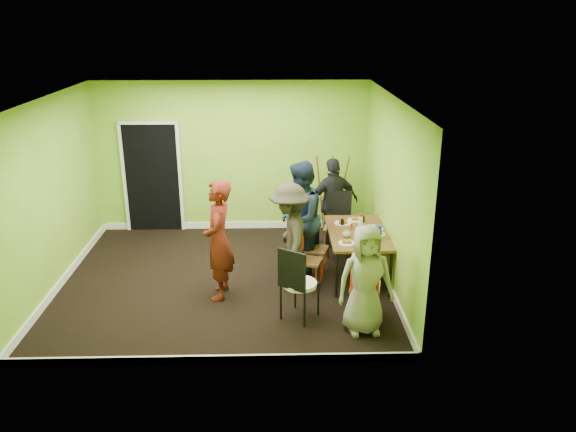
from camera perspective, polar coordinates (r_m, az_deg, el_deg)
name	(u,v)px	position (r m, az deg, el deg)	size (l,w,h in m)	color
ground	(226,280)	(8.86, -6.33, -6.45)	(5.00, 5.00, 0.00)	black
room_walls	(222,219)	(8.51, -6.72, -0.35)	(5.04, 4.54, 2.82)	#80AC2C
dining_table	(358,235)	(8.71, 7.10, -1.93)	(0.90, 1.50, 0.75)	black
chair_left_far	(312,244)	(8.88, 2.42, -2.86)	(0.45, 0.44, 0.86)	red
chair_left_near	(305,255)	(8.46, 1.70, -4.01)	(0.46, 0.45, 0.86)	red
chair_back_end	(338,209)	(9.68, 5.14, 0.71)	(0.52, 0.59, 1.05)	red
chair_front_end	(365,283)	(7.57, 7.82, -6.78)	(0.48, 0.48, 0.96)	red
chair_bentwood	(297,280)	(7.47, 0.92, -6.57)	(0.57, 0.57, 1.06)	black
easel	(331,195)	(10.34, 4.42, 2.10)	(0.62, 0.58, 1.54)	brown
plate_near_left	(343,223)	(9.00, 5.59, -0.73)	(0.27, 0.27, 0.01)	white
plate_near_right	(347,243)	(8.24, 5.97, -2.75)	(0.24, 0.24, 0.01)	white
plate_far_back	(356,220)	(9.16, 6.88, -0.40)	(0.25, 0.25, 0.01)	white
plate_far_front	(367,246)	(8.17, 8.04, -3.04)	(0.23, 0.23, 0.01)	white
plate_wall_back	(375,229)	(8.84, 8.80, -1.28)	(0.26, 0.26, 0.01)	white
plate_wall_front	(378,235)	(8.61, 9.09, -1.87)	(0.23, 0.23, 0.01)	white
thermos	(361,223)	(8.73, 7.38, -0.71)	(0.07, 0.07, 0.23)	white
blue_bottle	(379,232)	(8.46, 9.25, -1.61)	(0.07, 0.07, 0.20)	#1C27D5
orange_bottle	(351,226)	(8.77, 6.46, -1.07)	(0.03, 0.03, 0.09)	red
glass_mid	(342,222)	(8.91, 5.54, -0.65)	(0.06, 0.06, 0.10)	black
glass_back	(363,219)	(9.10, 7.63, -0.29)	(0.06, 0.06, 0.09)	black
glass_front	(373,241)	(8.26, 8.58, -2.49)	(0.07, 0.07, 0.10)	black
cup_a	(346,234)	(8.46, 5.95, -1.85)	(0.11, 0.11, 0.09)	white
cup_b	(372,229)	(8.70, 8.49, -1.27)	(0.11, 0.11, 0.10)	white
person_standing	(218,240)	(8.03, -7.08, -2.44)	(0.64, 0.42, 1.76)	#58170F
person_left_far	(300,218)	(8.75, 1.24, -0.23)	(0.88, 0.68, 1.81)	#162337
person_left_near	(290,237)	(8.24, 0.16, -2.15)	(1.06, 0.61, 1.64)	#2F2A1F
person_back_end	(333,203)	(9.83, 4.61, 1.35)	(0.93, 0.39, 1.59)	black
person_front_end	(365,280)	(7.22, 7.87, -6.44)	(0.72, 0.47, 1.47)	gray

